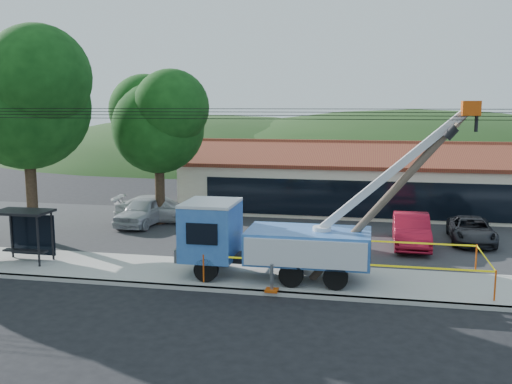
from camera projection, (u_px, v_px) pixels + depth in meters
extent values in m
plane|color=black|center=(218.00, 312.00, 19.36)|extent=(120.00, 120.00, 0.00)
cube|color=#AEABA3|center=(233.00, 291.00, 21.38)|extent=(60.00, 0.25, 0.15)
cube|color=#AEABA3|center=(244.00, 276.00, 23.22)|extent=(60.00, 4.00, 0.15)
cube|color=#28282B|center=(276.00, 233.00, 30.97)|extent=(60.00, 12.00, 0.10)
cube|color=beige|center=(356.00, 185.00, 37.69)|extent=(22.00, 8.00, 3.40)
cube|color=black|center=(354.00, 199.00, 33.84)|extent=(18.04, 0.08, 2.21)
cube|color=maroon|center=(356.00, 155.00, 35.42)|extent=(22.50, 4.53, 1.52)
cube|color=maroon|center=(357.00, 150.00, 39.29)|extent=(22.50, 4.53, 1.52)
cube|color=maroon|center=(357.00, 142.00, 37.25)|extent=(22.50, 0.30, 0.25)
cylinder|color=#332316|center=(32.00, 193.00, 29.07)|extent=(0.56, 0.56, 5.06)
sphere|color=#0F380F|center=(26.00, 106.00, 28.40)|extent=(6.30, 6.30, 6.30)
sphere|color=#0F380F|center=(13.00, 84.00, 29.29)|extent=(5.04, 5.04, 5.04)
sphere|color=#0F380F|center=(38.00, 77.00, 27.13)|extent=(5.04, 5.04, 5.04)
cylinder|color=#332316|center=(160.00, 190.00, 33.00)|extent=(0.56, 0.56, 4.18)
sphere|color=#0F380F|center=(158.00, 127.00, 32.45)|extent=(5.25, 5.25, 5.25)
sphere|color=#0F380F|center=(145.00, 110.00, 33.19)|extent=(4.20, 4.20, 4.20)
sphere|color=#0F380F|center=(171.00, 107.00, 31.39)|extent=(4.20, 4.20, 4.20)
ellipsoid|color=#193513|center=(218.00, 158.00, 75.57)|extent=(78.40, 56.00, 28.00)
ellipsoid|color=#193513|center=(412.00, 161.00, 70.68)|extent=(89.60, 64.00, 32.00)
cylinder|color=black|center=(238.00, 119.00, 21.38)|extent=(60.00, 0.02, 0.02)
cylinder|color=black|center=(241.00, 115.00, 21.84)|extent=(60.00, 0.02, 0.02)
cylinder|color=black|center=(244.00, 112.00, 22.31)|extent=(60.00, 0.02, 0.02)
cylinder|color=black|center=(246.00, 109.00, 22.68)|extent=(60.00, 0.02, 0.02)
cylinder|color=black|center=(206.00, 270.00, 22.18)|extent=(0.94, 0.31, 0.94)
cylinder|color=black|center=(221.00, 255.00, 24.30)|extent=(0.94, 0.31, 0.94)
cylinder|color=black|center=(291.00, 275.00, 21.52)|extent=(0.94, 0.31, 0.94)
cylinder|color=black|center=(298.00, 259.00, 23.65)|extent=(0.94, 0.31, 0.94)
cylinder|color=black|center=(336.00, 277.00, 21.20)|extent=(0.94, 0.31, 0.94)
cylinder|color=black|center=(339.00, 262.00, 23.32)|extent=(0.94, 0.31, 0.94)
cube|color=black|center=(279.00, 259.00, 22.67)|extent=(6.88, 1.04, 0.26)
cube|color=#3262B4|center=(211.00, 231.00, 23.06)|extent=(2.09, 2.50, 2.19)
cube|color=silver|center=(211.00, 203.00, 22.88)|extent=(2.09, 2.50, 0.13)
cube|color=black|center=(187.00, 226.00, 23.23)|extent=(0.08, 1.88, 0.94)
cube|color=gray|center=(186.00, 249.00, 23.40)|extent=(0.16, 2.40, 0.52)
cube|color=#3262B4|center=(308.00, 246.00, 22.35)|extent=(4.80, 2.50, 1.25)
cylinder|color=silver|center=(322.00, 235.00, 22.17)|extent=(0.73, 0.73, 0.63)
cube|color=silver|center=(393.00, 170.00, 21.27)|extent=(5.41, 0.29, 4.84)
cube|color=gray|center=(402.00, 164.00, 21.17)|extent=(3.25, 0.19, 2.91)
cube|color=#D04A0B|center=(471.00, 108.00, 20.21)|extent=(0.63, 0.52, 0.52)
cube|color=#D04A0B|center=(272.00, 290.00, 21.06)|extent=(0.47, 0.47, 0.08)
cube|color=#D04A0B|center=(350.00, 268.00, 23.96)|extent=(0.47, 0.47, 0.08)
cylinder|color=brown|center=(387.00, 198.00, 21.54)|extent=(5.82, 0.30, 6.90)
cube|color=brown|center=(455.00, 124.00, 20.66)|extent=(0.16, 1.68, 0.16)
cylinder|color=black|center=(447.00, 131.00, 21.19)|extent=(0.56, 0.34, 0.57)
cylinder|color=black|center=(451.00, 132.00, 20.28)|extent=(0.56, 0.34, 0.57)
cylinder|color=black|center=(38.00, 242.00, 24.16)|extent=(0.09, 0.09, 2.20)
cylinder|color=black|center=(12.00, 234.00, 25.62)|extent=(0.09, 0.09, 2.20)
cylinder|color=black|center=(52.00, 236.00, 25.23)|extent=(0.09, 0.09, 2.20)
cube|color=black|center=(23.00, 212.00, 24.72)|extent=(2.38, 1.47, 0.11)
cube|color=black|center=(32.00, 234.00, 25.47)|extent=(2.20, 0.05, 1.83)
cube|color=black|center=(25.00, 251.00, 24.98)|extent=(2.02, 0.37, 0.07)
cylinder|color=#D04A0B|center=(204.00, 269.00, 22.04)|extent=(0.07, 0.07, 1.10)
cylinder|color=#D04A0B|center=(495.00, 286.00, 19.96)|extent=(0.07, 0.07, 1.10)
cylinder|color=#D04A0B|center=(476.00, 258.00, 23.59)|extent=(0.07, 0.07, 1.10)
cylinder|color=#D04A0B|center=(227.00, 245.00, 25.67)|extent=(0.07, 0.07, 1.10)
cube|color=yellow|center=(342.00, 264.00, 20.92)|extent=(10.63, 0.01, 0.07)
cube|color=yellow|center=(486.00, 258.00, 21.70)|extent=(0.01, 3.75, 0.07)
cube|color=yellow|center=(347.00, 240.00, 24.56)|extent=(10.63, 0.01, 0.07)
cube|color=yellow|center=(216.00, 245.00, 23.78)|extent=(0.01, 3.75, 0.07)
imported|color=silver|center=(145.00, 226.00, 33.05)|extent=(2.36, 4.94, 1.63)
imported|color=maroon|center=(410.00, 248.00, 28.00)|extent=(1.71, 4.82, 1.58)
imported|color=silver|center=(160.00, 223.00, 33.91)|extent=(5.50, 2.78, 1.53)
imported|color=black|center=(471.00, 244.00, 28.81)|extent=(2.21, 4.57, 1.25)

